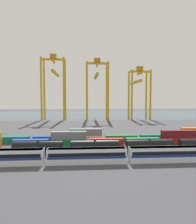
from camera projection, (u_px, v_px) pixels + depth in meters
name	position (u px, v px, depth m)	size (l,w,h in m)	color
ground_plane	(93.00, 128.00, 114.43)	(420.00, 420.00, 0.00)	#424247
harbour_water	(89.00, 115.00, 209.69)	(400.00, 110.00, 0.01)	#384C60
passenger_train	(87.00, 155.00, 52.54)	(61.96, 3.14, 3.90)	silver
freight_tank_row	(122.00, 146.00, 62.49)	(64.68, 2.89, 4.35)	#232326
shipping_container_2	(31.00, 143.00, 70.35)	(12.10, 2.44, 2.60)	#1C4299
shipping_container_3	(69.00, 143.00, 71.26)	(12.10, 2.44, 2.60)	#197538
shipping_container_4	(69.00, 135.00, 71.09)	(12.10, 2.44, 2.60)	slate
shipping_container_5	(106.00, 142.00, 72.17)	(12.10, 2.44, 2.60)	#AD211C
shipping_container_6	(142.00, 141.00, 73.08)	(12.10, 2.44, 2.60)	#197538
shipping_container_7	(178.00, 141.00, 73.99)	(12.10, 2.44, 2.60)	#AD211C
shipping_container_8	(178.00, 134.00, 73.82)	(12.10, 2.44, 2.60)	maroon
shipping_container_10	(13.00, 140.00, 75.75)	(12.10, 2.44, 2.60)	#146066
shipping_container_11	(50.00, 139.00, 76.70)	(12.10, 2.44, 2.60)	#1C4299
shipping_container_12	(86.00, 139.00, 77.64)	(12.10, 2.44, 2.60)	silver
shipping_container_13	(86.00, 132.00, 77.47)	(12.10, 2.44, 2.60)	slate
shipping_container_14	(121.00, 138.00, 78.59)	(12.10, 2.44, 2.60)	#197538
shipping_container_15	(156.00, 138.00, 79.53)	(12.10, 2.44, 2.60)	#146066
shipping_container_16	(189.00, 138.00, 80.47)	(6.04, 2.44, 2.60)	#1C4299
shipping_container_17	(190.00, 131.00, 80.30)	(6.04, 2.44, 2.60)	orange
gantry_crane_west	(54.00, 80.00, 164.39)	(18.51, 39.93, 51.10)	gold
gantry_crane_central	(97.00, 82.00, 166.88)	(18.05, 38.34, 48.42)	gold
gantry_crane_east	(138.00, 87.00, 169.34)	(16.49, 36.32, 42.28)	gold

